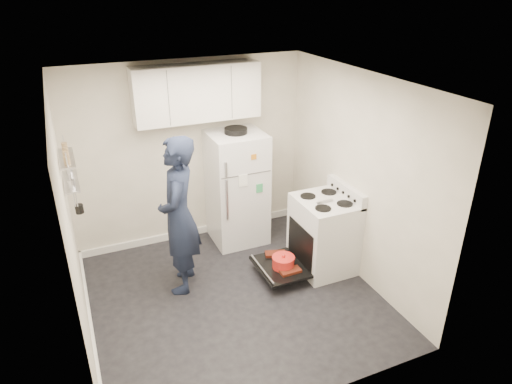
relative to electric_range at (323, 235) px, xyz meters
name	(u,v)px	position (x,y,z in m)	size (l,w,h in m)	color
room	(228,205)	(-1.29, -0.12, 0.74)	(3.21, 3.21, 2.51)	black
electric_range	(323,235)	(0.00, 0.00, 0.00)	(0.66, 0.76, 1.10)	silver
open_oven_door	(281,264)	(-0.58, -0.01, -0.28)	(0.55, 0.70, 0.22)	black
refrigerator	(237,188)	(-0.72, 1.10, 0.32)	(0.72, 0.74, 1.64)	silver
upper_cabinets	(197,93)	(-1.16, 1.28, 1.63)	(1.60, 0.33, 0.70)	silver
wall_shelf_rack	(69,170)	(-2.78, 0.34, 1.21)	(0.14, 0.60, 0.61)	#B2B2B7
person	(179,216)	(-1.73, 0.32, 0.48)	(0.69, 0.45, 1.89)	#171E33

